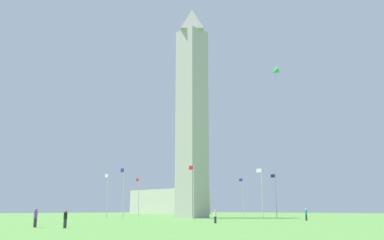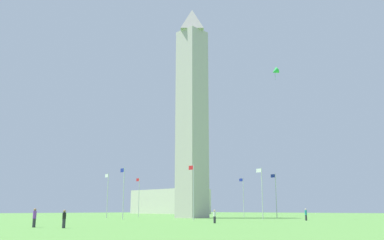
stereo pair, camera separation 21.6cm
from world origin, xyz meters
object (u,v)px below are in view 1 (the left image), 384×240
at_px(flagpole_n, 139,195).
at_px(flagpole_se, 194,189).
at_px(kite_green_delta, 275,71).
at_px(person_white_shirt, 215,217).
at_px(flagpole_w, 243,195).
at_px(flagpole_ne, 107,193).
at_px(distant_building, 169,202).
at_px(obelisk_monument, 192,108).
at_px(flagpole_s, 262,191).
at_px(flagpole_sw, 276,193).
at_px(person_black_shirt, 65,219).
at_px(flagpole_nw, 191,196).
at_px(person_purple_shirt, 35,218).
at_px(flagpole_e, 124,191).
at_px(person_teal_shirt, 306,215).

distance_m(flagpole_n, flagpole_se, 30.39).
bearing_deg(kite_green_delta, person_white_shirt, 103.79).
bearing_deg(flagpole_w, flagpole_ne, 67.50).
relative_size(flagpole_n, distant_building, 0.29).
distance_m(kite_green_delta, distant_building, 97.57).
bearing_deg(flagpole_ne, distant_building, -51.18).
bearing_deg(obelisk_monument, flagpole_w, -89.80).
relative_size(flagpole_s, kite_green_delta, 3.59).
bearing_deg(flagpole_sw, flagpole_s, 112.50).
height_order(person_black_shirt, kite_green_delta, kite_green_delta).
bearing_deg(flagpole_w, flagpole_se, 112.50).
height_order(flagpole_ne, flagpole_w, same).
bearing_deg(distant_building, person_black_shirt, 132.96).
bearing_deg(distant_building, obelisk_monument, 140.23).
distance_m(flagpole_nw, person_purple_shirt, 61.02).
height_order(flagpole_ne, distant_building, distant_building).
relative_size(flagpole_e, distant_building, 0.29).
height_order(flagpole_ne, person_white_shirt, flagpole_ne).
bearing_deg(person_black_shirt, obelisk_monument, 1.74).
height_order(obelisk_monument, person_purple_shirt, obelisk_monument).
bearing_deg(kite_green_delta, flagpole_w, -35.70).
height_order(person_black_shirt, distant_building, distant_building).
bearing_deg(person_black_shirt, flagpole_se, -6.45).
bearing_deg(person_black_shirt, flagpole_e, 16.35).
bearing_deg(person_purple_shirt, flagpole_s, -44.17).
height_order(obelisk_monument, person_teal_shirt, obelisk_monument).
bearing_deg(person_teal_shirt, person_white_shirt, 119.96).
xyz_separation_m(flagpole_ne, person_black_shirt, (-34.30, 28.06, -3.89)).
relative_size(obelisk_monument, flagpole_sw, 5.07).
height_order(flagpole_w, person_teal_shirt, flagpole_w).
relative_size(flagpole_e, person_purple_shirt, 4.93).
relative_size(flagpole_n, flagpole_e, 1.00).
bearing_deg(flagpole_ne, flagpole_w, -112.50).
bearing_deg(person_white_shirt, flagpole_sw, -31.03).
bearing_deg(person_white_shirt, flagpole_n, 11.62).
height_order(flagpole_e, person_black_shirt, flagpole_e).
height_order(flagpole_s, person_white_shirt, flagpole_s).
bearing_deg(distant_building, flagpole_n, 131.68).
xyz_separation_m(kite_green_delta, distant_building, (81.31, -49.28, -21.89)).
bearing_deg(person_teal_shirt, flagpole_nw, 15.50).
bearing_deg(distant_building, flagpole_w, 150.11).
relative_size(flagpole_n, flagpole_ne, 1.00).
xyz_separation_m(flagpole_ne, person_teal_shirt, (-36.81, -10.28, -3.81)).
distance_m(obelisk_monument, flagpole_ne, 23.74).
distance_m(flagpole_n, flagpole_w, 23.26).
height_order(obelisk_monument, flagpole_s, obelisk_monument).
bearing_deg(kite_green_delta, distant_building, -31.22).
bearing_deg(person_purple_shirt, flagpole_sw, -39.85).
bearing_deg(flagpole_sw, flagpole_e, 67.50).
xyz_separation_m(flagpole_s, person_black_shirt, (-6.23, 39.69, -3.89)).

